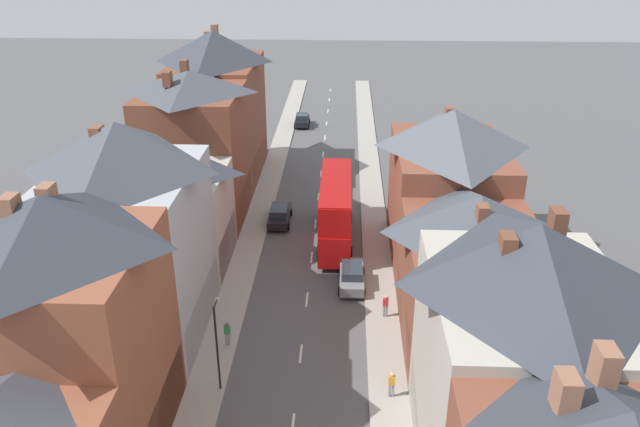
# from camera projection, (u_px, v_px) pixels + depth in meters

# --- Properties ---
(pavement_left) EXTENTS (2.20, 104.00, 0.14)m
(pavement_left) POSITION_uv_depth(u_px,v_px,m) (260.00, 212.00, 56.01)
(pavement_left) COLOR #A8A399
(pavement_left) RESTS_ON ground
(pavement_right) EXTENTS (2.20, 104.00, 0.14)m
(pavement_right) POSITION_uv_depth(u_px,v_px,m) (373.00, 214.00, 55.62)
(pavement_right) COLOR #A8A399
(pavement_right) RESTS_ON ground
(centre_line_dashes) EXTENTS (0.14, 97.80, 0.01)m
(centre_line_dashes) POSITION_uv_depth(u_px,v_px,m) (315.00, 224.00, 54.03)
(centre_line_dashes) COLOR silver
(centre_line_dashes) RESTS_ON ground
(terrace_row_left) EXTENTS (8.00, 66.91, 14.63)m
(terrace_row_left) POSITION_uv_depth(u_px,v_px,m) (140.00, 232.00, 38.64)
(terrace_row_left) COLOR #ADB2B7
(terrace_row_left) RESTS_ON ground
(terrace_row_right) EXTENTS (8.00, 49.17, 13.60)m
(terrace_row_right) POSITION_uv_depth(u_px,v_px,m) (509.00, 345.00, 28.75)
(terrace_row_right) COLOR #935138
(terrace_row_right) RESTS_ON ground
(double_decker_bus_lead) EXTENTS (2.74, 10.80, 5.30)m
(double_decker_bus_lead) POSITION_uv_depth(u_px,v_px,m) (336.00, 209.00, 50.00)
(double_decker_bus_lead) COLOR #B70F0F
(double_decker_bus_lead) RESTS_ON ground
(car_near_blue) EXTENTS (1.90, 3.87, 1.64)m
(car_near_blue) POSITION_uv_depth(u_px,v_px,m) (302.00, 120.00, 79.78)
(car_near_blue) COLOR black
(car_near_blue) RESTS_ON ground
(car_near_silver) EXTENTS (1.90, 4.51, 1.62)m
(car_near_silver) POSITION_uv_depth(u_px,v_px,m) (352.00, 275.00, 44.53)
(car_near_silver) COLOR gray
(car_near_silver) RESTS_ON ground
(car_parked_left_a) EXTENTS (1.90, 4.58, 1.58)m
(car_parked_left_a) POSITION_uv_depth(u_px,v_px,m) (280.00, 214.00, 53.91)
(car_parked_left_a) COLOR black
(car_parked_left_a) RESTS_ON ground
(pedestrian_mid_left) EXTENTS (0.36, 0.22, 1.61)m
(pedestrian_mid_left) POSITION_uv_depth(u_px,v_px,m) (392.00, 383.00, 33.76)
(pedestrian_mid_left) COLOR gray
(pedestrian_mid_left) RESTS_ON pavement_right
(pedestrian_mid_right) EXTENTS (0.36, 0.22, 1.61)m
(pedestrian_mid_right) POSITION_uv_depth(u_px,v_px,m) (227.00, 333.00, 37.92)
(pedestrian_mid_right) COLOR gray
(pedestrian_mid_right) RESTS_ON pavement_left
(pedestrian_far_left) EXTENTS (0.36, 0.22, 1.61)m
(pedestrian_far_left) POSITION_uv_depth(u_px,v_px,m) (385.00, 305.00, 40.70)
(pedestrian_far_left) COLOR gray
(pedestrian_far_left) RESTS_ON pavement_right
(street_lamp) EXTENTS (0.20, 1.12, 5.50)m
(street_lamp) POSITION_uv_depth(u_px,v_px,m) (217.00, 341.00, 33.55)
(street_lamp) COLOR black
(street_lamp) RESTS_ON ground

